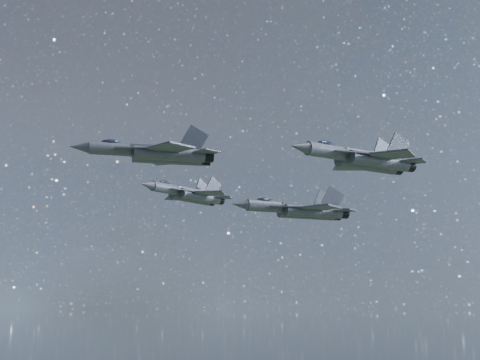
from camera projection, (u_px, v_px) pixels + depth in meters
jet_lead at (157, 153)px, 73.74m from camera, size 16.16×10.68×4.13m
jet_left at (189, 194)px, 106.41m from camera, size 17.99×12.21×4.52m
jet_right at (363, 159)px, 64.36m from camera, size 15.04×10.61×3.81m
jet_slot at (301, 210)px, 94.75m from camera, size 18.49×12.62×4.64m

